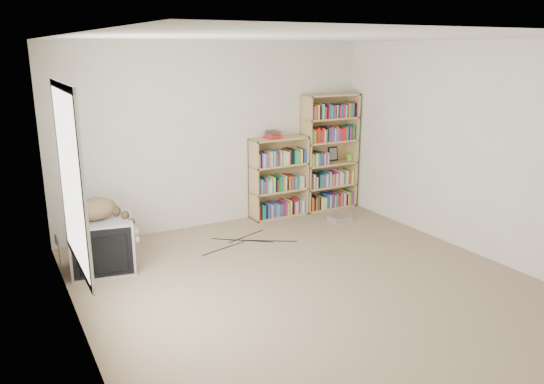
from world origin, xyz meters
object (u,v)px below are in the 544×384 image
bookcase_tall (329,155)px  dvd_player (340,218)px  cat (101,212)px  crt_tv (102,244)px  bookcase_short (278,181)px

bookcase_tall → dvd_player: size_ratio=5.64×
cat → crt_tv: bearing=92.1°
crt_tv → cat: bearing=-68.8°
bookcase_tall → cat: bearing=-167.3°
cat → bookcase_tall: bookcase_tall is taller
bookcase_short → cat: bearing=-163.3°
cat → dvd_player: (3.33, 0.16, -0.64)m
crt_tv → dvd_player: size_ratio=2.50×
dvd_player → crt_tv: bearing=174.7°
bookcase_tall → dvd_player: bearing=-109.0°
crt_tv → bookcase_tall: bookcase_tall is taller
crt_tv → cat: (0.01, -0.05, 0.39)m
cat → bookcase_tall: bearing=4.2°
bookcase_short → dvd_player: bearing=-44.3°
dvd_player → bookcase_tall: bearing=63.9°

